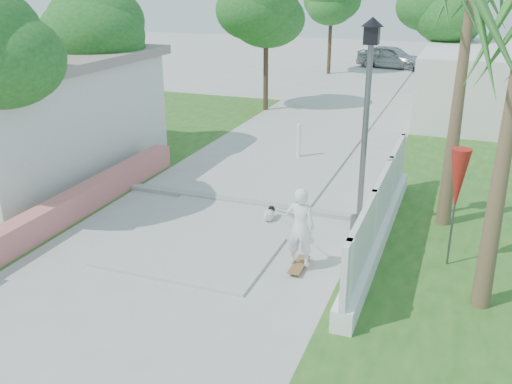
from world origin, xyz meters
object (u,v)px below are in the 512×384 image
at_px(bollard, 299,140).
at_px(parked_car, 391,57).
at_px(dog, 269,214).
at_px(street_lamp, 366,120).
at_px(skateboarder, 283,214).
at_px(patio_umbrella, 458,181).

relative_size(bollard, parked_car, 0.27).
bearing_deg(dog, street_lamp, 8.58).
relative_size(street_lamp, skateboarder, 1.85).
bearing_deg(parked_car, street_lamp, -162.36).
relative_size(patio_umbrella, dog, 4.47).
bearing_deg(skateboarder, street_lamp, -136.49).
distance_m(street_lamp, dog, 2.98).
xyz_separation_m(bollard, dog, (0.76, -4.81, -0.39)).
xyz_separation_m(street_lamp, dog, (-1.94, -0.31, -2.24)).
distance_m(dog, parked_car, 23.90).
xyz_separation_m(bollard, skateboarder, (1.38, -5.80, 0.11)).
bearing_deg(street_lamp, dog, -170.98).
bearing_deg(skateboarder, dog, -58.76).
relative_size(street_lamp, bollard, 4.07).
xyz_separation_m(patio_umbrella, dog, (-3.84, 0.69, -1.50)).
distance_m(skateboarder, dog, 1.27).
bearing_deg(dog, patio_umbrella, -10.64).
bearing_deg(skateboarder, bollard, -77.69).
bearing_deg(street_lamp, patio_umbrella, -27.76).
height_order(street_lamp, skateboarder, street_lamp).
height_order(patio_umbrella, parked_car, patio_umbrella).
height_order(skateboarder, dog, skateboarder).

